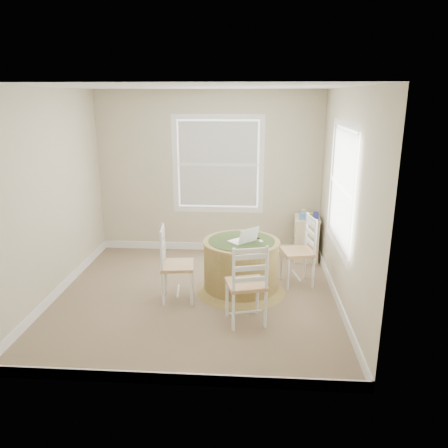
{
  "coord_description": "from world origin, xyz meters",
  "views": [
    {
      "loc": [
        0.71,
        -5.12,
        2.51
      ],
      "look_at": [
        0.34,
        0.45,
        0.86
      ],
      "focal_mm": 35.0,
      "sensor_mm": 36.0,
      "label": 1
    }
  ],
  "objects_px": {
    "chair_left": "(177,265)",
    "chair_right": "(297,251)",
    "round_table": "(241,264)",
    "laptop": "(244,240)",
    "corner_chest": "(306,238)",
    "chair_near": "(246,284)"
  },
  "relations": [
    {
      "from": "round_table",
      "to": "chair_right",
      "type": "height_order",
      "value": "chair_right"
    },
    {
      "from": "chair_right",
      "to": "round_table",
      "type": "bearing_deg",
      "value": -80.93
    },
    {
      "from": "chair_left",
      "to": "corner_chest",
      "type": "xyz_separation_m",
      "value": [
        1.77,
        1.61,
        -0.13
      ]
    },
    {
      "from": "chair_right",
      "to": "corner_chest",
      "type": "bearing_deg",
      "value": 155.16
    },
    {
      "from": "round_table",
      "to": "chair_left",
      "type": "xyz_separation_m",
      "value": [
        -0.79,
        -0.32,
        0.09
      ]
    },
    {
      "from": "laptop",
      "to": "corner_chest",
      "type": "xyz_separation_m",
      "value": [
        0.96,
        1.33,
        -0.39
      ]
    },
    {
      "from": "round_table",
      "to": "chair_near",
      "type": "xyz_separation_m",
      "value": [
        0.08,
        -0.82,
        0.09
      ]
    },
    {
      "from": "round_table",
      "to": "chair_near",
      "type": "distance_m",
      "value": 0.83
    },
    {
      "from": "chair_right",
      "to": "laptop",
      "type": "relative_size",
      "value": 2.32
    },
    {
      "from": "round_table",
      "to": "corner_chest",
      "type": "distance_m",
      "value": 1.62
    },
    {
      "from": "chair_left",
      "to": "chair_near",
      "type": "xyz_separation_m",
      "value": [
        0.87,
        -0.5,
        0.0
      ]
    },
    {
      "from": "round_table",
      "to": "chair_left",
      "type": "relative_size",
      "value": 1.23
    },
    {
      "from": "chair_near",
      "to": "chair_left",
      "type": "bearing_deg",
      "value": -45.02
    },
    {
      "from": "chair_right",
      "to": "corner_chest",
      "type": "relative_size",
      "value": 1.39
    },
    {
      "from": "chair_left",
      "to": "round_table",
      "type": "bearing_deg",
      "value": -75.21
    },
    {
      "from": "round_table",
      "to": "laptop",
      "type": "xyz_separation_m",
      "value": [
        0.03,
        -0.04,
        0.35
      ]
    },
    {
      "from": "round_table",
      "to": "laptop",
      "type": "distance_m",
      "value": 0.35
    },
    {
      "from": "chair_left",
      "to": "chair_right",
      "type": "bearing_deg",
      "value": -75.79
    },
    {
      "from": "round_table",
      "to": "corner_chest",
      "type": "bearing_deg",
      "value": 38.37
    },
    {
      "from": "chair_right",
      "to": "corner_chest",
      "type": "height_order",
      "value": "chair_right"
    },
    {
      "from": "chair_left",
      "to": "laptop",
      "type": "height_order",
      "value": "chair_left"
    },
    {
      "from": "chair_near",
      "to": "laptop",
      "type": "xyz_separation_m",
      "value": [
        -0.05,
        0.78,
        0.26
      ]
    }
  ]
}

